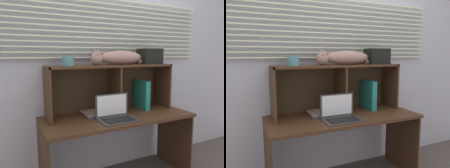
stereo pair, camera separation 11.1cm
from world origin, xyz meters
TOP-DOWN VIEW (x-y plane):
  - back_panel_with_blinds at (0.00, 0.55)m, footprint 4.40×0.08m
  - desk at (0.00, 0.21)m, footprint 1.47×0.61m
  - hutch_shelf_unit at (0.00, 0.38)m, footprint 1.31×0.31m
  - cat at (0.08, 0.35)m, footprint 0.82×0.16m
  - laptop at (-0.08, 0.11)m, footprint 0.34×0.24m
  - binder_upright at (0.37, 0.35)m, footprint 0.06×0.25m
  - book_stack at (-0.21, 0.35)m, footprint 0.20×0.24m
  - small_basket at (-0.45, 0.35)m, footprint 0.11×0.11m
  - storage_box at (0.47, 0.35)m, footprint 0.23×0.19m

SIDE VIEW (x-z plane):
  - desk at x=0.00m, z-range 0.22..0.92m
  - book_stack at x=-0.21m, z-range 0.70..0.73m
  - laptop at x=-0.08m, z-range 0.64..0.87m
  - binder_upright at x=0.37m, z-range 0.70..1.02m
  - hutch_shelf_unit at x=0.00m, z-range 0.79..1.29m
  - small_basket at x=-0.45m, z-range 1.20..1.28m
  - back_panel_with_blinds at x=0.00m, z-range 0.01..2.51m
  - cat at x=0.08m, z-range 1.19..1.34m
  - storage_box at x=0.47m, z-range 1.20..1.37m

